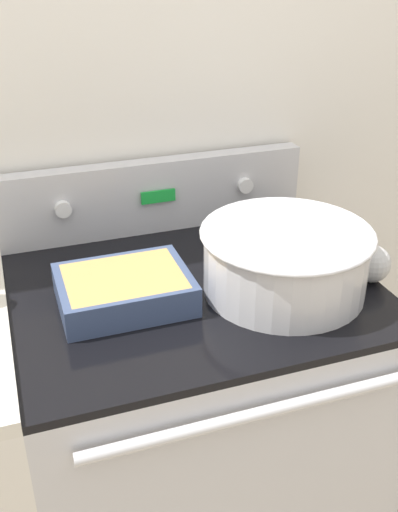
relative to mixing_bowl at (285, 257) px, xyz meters
The scene contains 6 objects.
kitchen_wall 0.55m from the mixing_bowl, 111.62° to the left, with size 8.00×0.05×2.50m.
stove_range 0.58m from the mixing_bowl, 154.32° to the left, with size 0.80×0.70×0.92m.
control_panel 0.43m from the mixing_bowl, 114.56° to the left, with size 0.80×0.07×0.19m.
mixing_bowl is the anchor object (origin of this frame).
casserole_dish 0.35m from the mixing_bowl, behind, with size 0.27×0.21×0.07m.
ladle 0.21m from the mixing_bowl, ahead, with size 0.08×0.28×0.08m.
Camera 1 is at (-0.37, -0.76, 1.61)m, focal length 42.00 mm.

